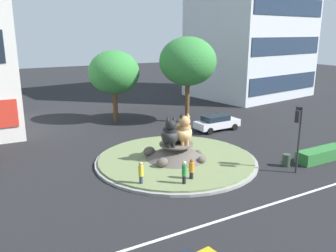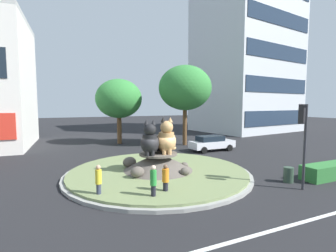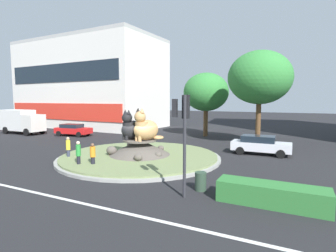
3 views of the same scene
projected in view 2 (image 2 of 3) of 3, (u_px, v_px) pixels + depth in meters
ground_plane at (158, 174)px, 16.17m from camera, size 160.00×160.00×0.00m
lane_centreline at (248, 237)px, 8.48m from camera, size 112.00×0.20×0.01m
roundabout_island at (158, 168)px, 16.13m from camera, size 11.97×11.97×1.43m
cat_statue_black at (150, 141)px, 15.62m from camera, size 1.90×2.24×2.23m
cat_statue_calico at (166, 140)px, 16.09m from camera, size 2.00×2.37×2.37m
traffic_light_mast at (303, 127)px, 13.00m from camera, size 0.71×0.62×4.61m
office_tower at (246, 59)px, 42.75m from camera, size 17.59×14.82×25.21m
clipped_hedge_strip at (331, 171)px, 15.40m from camera, size 4.42×1.20×0.90m
broadleaf_tree_behind_island at (119, 99)px, 28.52m from camera, size 5.33×5.33×7.55m
second_tree_near_tower at (185, 88)px, 27.37m from camera, size 5.89×5.89×8.95m
pedestrian_green_shirt at (153, 182)px, 11.45m from camera, size 0.30×0.30×1.77m
pedestrian_yellow_shirt at (99, 181)px, 11.73m from camera, size 0.30×0.30×1.72m
pedestrian_orange_shirt at (166, 180)px, 12.17m from camera, size 0.34×0.34×1.63m
sedan_on_far_lane at (212, 143)px, 24.32m from camera, size 4.57×2.00×1.51m
litter_bin at (288, 175)px, 14.47m from camera, size 0.56×0.56×0.90m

